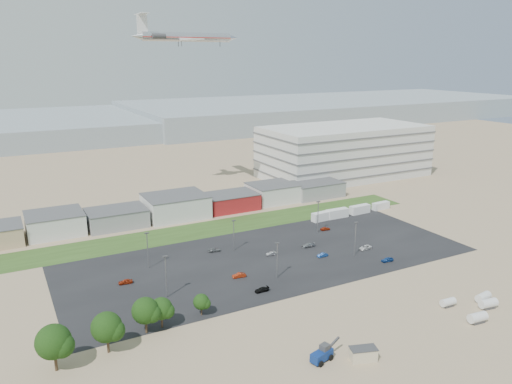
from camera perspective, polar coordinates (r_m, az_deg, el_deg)
ground at (r=131.01m, az=3.87°, el=-10.84°), size 700.00×700.00×0.00m
parking_lot at (r=149.01m, az=1.44°, el=-7.49°), size 120.00×50.00×0.01m
grass_strip at (r=173.89m, az=-5.20°, el=-4.18°), size 160.00×16.00×0.02m
hills_backdrop at (r=430.53m, az=-14.08°, el=7.60°), size 700.00×200.00×9.00m
building_row at (r=184.60m, az=-12.41°, el=-2.03°), size 170.00×20.00×8.00m
parking_garage at (r=251.54m, az=10.01°, el=4.62°), size 80.00×40.00×25.00m
portable_shed at (r=104.36m, az=12.15°, el=-17.65°), size 5.90×4.25×2.67m
telehandler at (r=102.56m, az=7.52°, el=-17.85°), size 8.31×4.67×3.29m
storage_tank_nw at (r=129.57m, az=21.10°, el=-11.66°), size 3.76×2.04×2.20m
storage_tank_ne at (r=135.05m, az=24.54°, el=-10.86°), size 4.37×2.63×2.47m
storage_tank_sw at (r=124.74m, az=23.99°, el=-12.95°), size 4.51×2.57×2.59m
storage_tank_se at (r=132.27m, az=25.01°, el=-11.45°), size 4.49×2.68×2.54m
box_trailer_a at (r=182.88m, az=7.58°, el=-2.76°), size 8.54×3.32×3.13m
box_trailer_b at (r=186.76m, az=9.26°, el=-2.43°), size 8.75×2.78×3.28m
box_trailer_c at (r=193.42m, az=11.77°, el=-1.96°), size 8.51×2.96×3.16m
box_trailer_d at (r=200.59m, az=14.07°, el=-1.54°), size 7.56×2.77×2.79m
tree_far_left at (r=104.36m, az=-22.11°, el=-15.93°), size 7.12×7.12×10.68m
tree_left at (r=106.79m, az=-16.68°, el=-14.90°), size 6.60×6.60×9.90m
tree_mid at (r=111.66m, az=-12.53°, el=-13.39°), size 6.17×6.17×9.26m
tree_right at (r=113.40m, az=-10.76°, el=-13.20°), size 5.27×5.27×7.91m
tree_near at (r=117.30m, az=-6.28°, el=-12.55°), size 3.96×3.96×5.94m
lightpole_front_l at (r=125.52m, az=-10.24°, el=-9.52°), size 1.28×0.53×10.91m
lightpole_front_m at (r=134.25m, az=2.42°, el=-7.81°), size 1.18×0.49×10.01m
lightpole_front_r at (r=151.60m, az=11.27°, el=-5.27°), size 1.23×0.51×10.44m
lightpole_back_l at (r=143.24m, az=-12.27°, el=-6.55°), size 1.23×0.51×10.48m
lightpole_back_m at (r=152.73m, az=-2.55°, el=-4.98°), size 1.14×0.47×9.67m
lightpole_back_r at (r=169.00m, az=7.09°, el=-2.86°), size 1.29×0.54×10.96m
airliner at (r=212.35m, az=-7.89°, el=17.14°), size 45.77×31.70×13.34m
parked_car_0 at (r=158.51m, az=12.39°, el=-6.21°), size 4.50×2.45×1.20m
parked_car_1 at (r=150.54m, az=7.60°, el=-7.16°), size 3.41×1.22×1.12m
parked_car_2 at (r=150.81m, az=14.77°, el=-7.48°), size 3.78×1.80×1.25m
parked_car_3 at (r=128.40m, az=0.67°, el=-11.09°), size 3.79×1.56×1.10m
parked_car_4 at (r=136.06m, az=-1.94°, el=-9.50°), size 3.84×1.75×1.22m
parked_car_5 at (r=136.79m, az=-14.69°, el=-9.87°), size 3.78×1.88×1.24m
parked_car_6 at (r=153.56m, az=-4.76°, el=-6.61°), size 4.08×2.05×1.14m
parked_car_7 at (r=150.38m, az=1.77°, el=-7.06°), size 3.33×1.30×1.08m
parked_car_8 at (r=173.04m, az=7.93°, el=-4.16°), size 3.56×1.72×1.17m
parked_car_10 at (r=119.00m, az=-12.19°, el=-13.69°), size 4.13×1.72×1.19m
parked_car_12 at (r=157.37m, az=5.97°, el=-6.07°), size 4.35×1.90×1.25m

